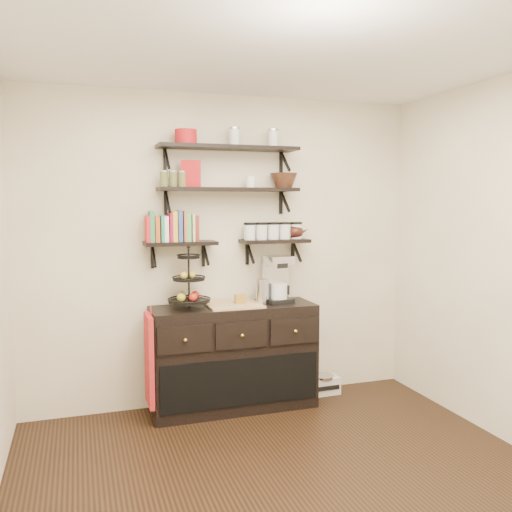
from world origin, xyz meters
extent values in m
plane|color=black|center=(0.00, 0.00, 0.00)|extent=(3.50, 3.50, 0.00)
cube|color=white|center=(0.00, 0.00, 2.70)|extent=(3.50, 3.50, 0.02)
cube|color=white|center=(0.00, 1.75, 1.35)|extent=(3.50, 0.02, 2.70)
cube|color=black|center=(0.00, 1.61, 2.23)|extent=(1.20, 0.27, 0.03)
cube|color=black|center=(-0.52, 1.74, 2.12)|extent=(0.02, 0.03, 0.20)
cube|color=black|center=(0.52, 1.74, 2.12)|extent=(0.02, 0.03, 0.20)
cube|color=black|center=(0.00, 1.61, 1.89)|extent=(1.20, 0.27, 0.03)
cube|color=black|center=(-0.52, 1.74, 1.77)|extent=(0.02, 0.03, 0.20)
cube|color=black|center=(0.52, 1.74, 1.77)|extent=(0.02, 0.03, 0.20)
cube|color=black|center=(-0.42, 1.62, 1.44)|extent=(0.60, 0.25, 0.03)
cube|color=black|center=(-0.64, 1.74, 1.32)|extent=(0.02, 0.03, 0.20)
cube|color=black|center=(-0.20, 1.74, 1.32)|extent=(0.03, 0.03, 0.20)
cube|color=black|center=(0.42, 1.62, 1.44)|extent=(0.60, 0.25, 0.03)
cube|color=black|center=(0.20, 1.74, 1.32)|extent=(0.03, 0.03, 0.20)
cube|color=black|center=(0.64, 1.74, 1.32)|extent=(0.02, 0.03, 0.20)
cube|color=red|center=(-0.68, 1.63, 1.55)|extent=(0.02, 0.15, 0.20)
cube|color=#31815B|center=(-0.65, 1.63, 1.57)|extent=(0.03, 0.15, 0.24)
cube|color=#C2521B|center=(-0.61, 1.63, 1.55)|extent=(0.04, 0.15, 0.21)
cube|color=teal|center=(-0.57, 1.63, 1.57)|extent=(0.03, 0.15, 0.25)
cube|color=#FEE7CF|center=(-0.54, 1.63, 1.56)|extent=(0.03, 0.15, 0.22)
cube|color=maroon|center=(-0.50, 1.63, 1.58)|extent=(0.04, 0.15, 0.26)
cube|color=gold|center=(-0.46, 1.63, 1.56)|extent=(0.03, 0.15, 0.23)
cube|color=#2F4C96|center=(-0.42, 1.63, 1.55)|extent=(0.03, 0.15, 0.20)
cube|color=#B85733|center=(-0.38, 1.63, 1.57)|extent=(0.04, 0.15, 0.24)
cube|color=#4EAC59|center=(-0.34, 1.63, 1.55)|extent=(0.03, 0.15, 0.21)
cube|color=#C6BE90|center=(-0.31, 1.63, 1.57)|extent=(0.03, 0.15, 0.25)
cube|color=maroon|center=(-0.27, 1.63, 1.56)|extent=(0.02, 0.15, 0.22)
cylinder|color=silver|center=(0.19, 1.63, 1.51)|extent=(0.10, 0.10, 0.13)
cylinder|color=silver|center=(0.30, 1.63, 1.51)|extent=(0.10, 0.10, 0.13)
cylinder|color=silver|center=(0.41, 1.63, 1.51)|extent=(0.10, 0.10, 0.13)
cylinder|color=silver|center=(0.52, 1.63, 1.51)|extent=(0.10, 0.10, 0.13)
cylinder|color=silver|center=(0.63, 1.63, 1.51)|extent=(0.10, 0.10, 0.13)
cube|color=black|center=(0.01, 1.51, 0.45)|extent=(1.40, 0.45, 0.90)
cube|color=tan|center=(0.01, 1.51, 0.91)|extent=(0.45, 0.41, 0.02)
sphere|color=gold|center=(-0.46, 1.26, 0.70)|extent=(0.04, 0.04, 0.04)
sphere|color=gold|center=(0.01, 1.26, 0.70)|extent=(0.04, 0.04, 0.04)
sphere|color=gold|center=(0.48, 1.26, 0.70)|extent=(0.04, 0.04, 0.04)
cylinder|color=black|center=(-0.37, 1.51, 1.15)|extent=(0.02, 0.02, 0.51)
cylinder|color=black|center=(-0.37, 1.51, 0.96)|extent=(0.34, 0.34, 0.01)
cylinder|color=black|center=(-0.37, 1.51, 1.14)|extent=(0.26, 0.26, 0.02)
cylinder|color=black|center=(-0.37, 1.51, 1.32)|extent=(0.18, 0.18, 0.02)
sphere|color=#B21914|center=(-0.31, 1.56, 1.00)|extent=(0.07, 0.07, 0.07)
sphere|color=gold|center=(-0.41, 1.51, 1.18)|extent=(0.06, 0.06, 0.06)
cube|color=olive|center=(0.06, 1.51, 0.96)|extent=(0.08, 0.08, 0.08)
cube|color=black|center=(0.41, 1.51, 0.92)|extent=(0.25, 0.24, 0.04)
cube|color=silver|center=(0.41, 1.59, 1.09)|extent=(0.23, 0.12, 0.35)
cube|color=silver|center=(0.41, 1.51, 1.28)|extent=(0.25, 0.24, 0.07)
cylinder|color=silver|center=(0.41, 1.49, 1.01)|extent=(0.16, 0.16, 0.13)
cylinder|color=silver|center=(0.26, 1.49, 1.01)|extent=(0.11, 0.11, 0.22)
cube|color=#A72812|center=(-0.72, 1.41, 0.52)|extent=(0.04, 0.31, 0.73)
cube|color=silver|center=(0.89, 1.58, 0.08)|extent=(0.30, 0.16, 0.16)
cylinder|color=silver|center=(0.89, 1.58, 0.17)|extent=(0.21, 0.21, 0.02)
cube|color=black|center=(0.89, 1.50, 0.08)|extent=(0.26, 0.02, 0.04)
cube|color=#B01419|center=(-0.33, 1.61, 2.01)|extent=(0.17, 0.10, 0.22)
cylinder|color=white|center=(0.19, 1.61, 1.95)|extent=(0.09, 0.09, 0.10)
cylinder|color=#B01419|center=(-0.36, 1.61, 2.31)|extent=(0.18, 0.18, 0.12)
camera|label=1|loc=(-1.24, -2.85, 1.78)|focal=38.00mm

